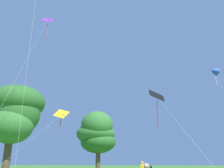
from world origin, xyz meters
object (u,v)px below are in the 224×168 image
at_px(kite_black_large, 158,101).
at_px(tree_right_cluster, 97,134).
at_px(tree_left_oak, 16,112).
at_px(kite_purple_streamer, 46,26).
at_px(kite_yellow_diamond, 60,117).
at_px(kite_blue_delta, 214,71).

height_order(kite_black_large, tree_right_cluster, tree_right_cluster).
bearing_deg(tree_left_oak, kite_purple_streamer, 57.18).
bearing_deg(tree_right_cluster, kite_black_large, -52.22).
bearing_deg(tree_left_oak, kite_yellow_diamond, 53.43).
bearing_deg(kite_black_large, tree_left_oak, 170.83).
height_order(kite_black_large, kite_yellow_diamond, kite_yellow_diamond).
xyz_separation_m(kite_blue_delta, tree_right_cluster, (-18.32, -13.41, -12.61)).
distance_m(kite_black_large, kite_purple_streamer, 19.62).
xyz_separation_m(kite_black_large, kite_yellow_diamond, (-12.68, 6.73, 0.58)).
distance_m(kite_yellow_diamond, tree_left_oak, 5.21).
height_order(kite_purple_streamer, tree_left_oak, kite_purple_streamer).
distance_m(kite_purple_streamer, kite_yellow_diamond, 12.17).
distance_m(kite_blue_delta, kite_purple_streamer, 31.65).
bearing_deg(kite_blue_delta, tree_right_cluster, -143.79).
xyz_separation_m(kite_blue_delta, kite_purple_streamer, (-22.48, -22.27, 0.57)).
relative_size(kite_blue_delta, tree_right_cluster, 2.20).
relative_size(kite_blue_delta, kite_purple_streamer, 0.93).
relative_size(tree_left_oak, tree_right_cluster, 1.15).
xyz_separation_m(kite_purple_streamer, tree_left_oak, (-1.26, -1.96, -11.84)).
distance_m(kite_purple_streamer, tree_right_cluster, 16.42).
distance_m(tree_left_oak, tree_right_cluster, 12.17).
distance_m(kite_black_large, kite_blue_delta, 30.33).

